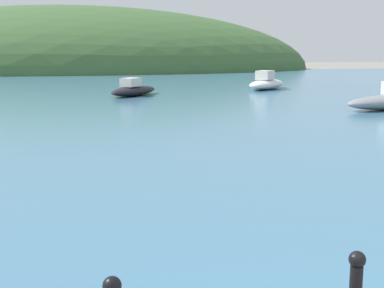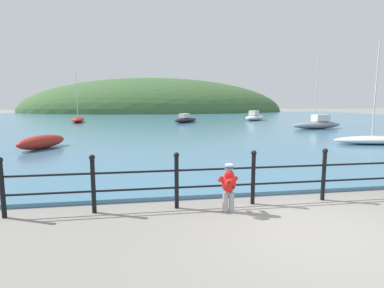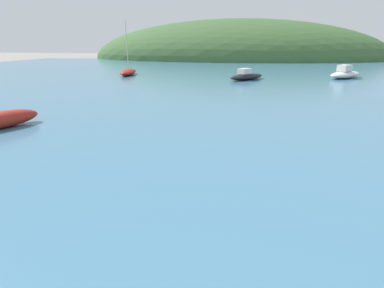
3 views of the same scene
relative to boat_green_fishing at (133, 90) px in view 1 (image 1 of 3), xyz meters
The scene contains 4 objects.
water 4.78m from the boat_green_fishing, 109.36° to the left, with size 80.00×60.00×0.10m, color teal.
far_hillside 40.29m from the boat_green_fishing, 92.24° to the left, with size 61.35×33.74×15.88m.
boat_green_fishing is the anchor object (origin of this frame).
boat_far_left 9.25m from the boat_green_fishing, 16.72° to the left, with size 4.06×4.11×1.19m.
Camera 1 is at (-2.55, -1.62, 2.58)m, focal length 50.00 mm.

